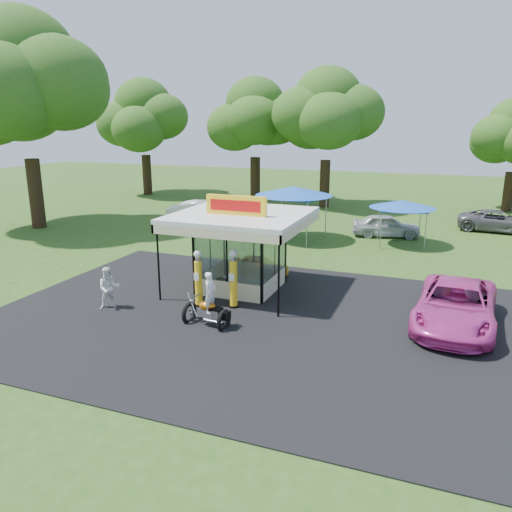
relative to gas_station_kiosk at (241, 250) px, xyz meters
The scene contains 19 objects.
ground 5.67m from the gas_station_kiosk, 68.18° to the right, with size 120.00×120.00×0.00m, color #294D18.
asphalt_apron 4.01m from the gas_station_kiosk, 56.26° to the right, with size 20.00×14.00×0.04m, color black.
gas_station_kiosk is the anchor object (origin of this frame).
gas_pump_left 2.73m from the gas_station_kiosk, 106.94° to the right, with size 0.43×0.43×2.30m.
gas_pump_right 2.35m from the gas_station_kiosk, 75.21° to the right, with size 0.44×0.44×2.37m.
motorcycle 4.35m from the gas_station_kiosk, 83.15° to the right, with size 1.82×1.03×2.11m.
spare_tires 1.72m from the gas_station_kiosk, 137.24° to the right, with size 0.79×0.54×0.65m.
kiosk_car 2.56m from the gas_station_kiosk, 90.00° to the left, with size 1.13×2.82×0.96m, color yellow.
pink_sedan 8.80m from the gas_station_kiosk, ahead, with size 2.64×5.72×1.59m, color #D23999.
spectator_west 5.69m from the gas_station_kiosk, 134.04° to the right, with size 0.82×0.64×1.68m, color white.
bg_car_a 14.81m from the gas_station_kiosk, 123.65° to the left, with size 1.71×4.90×1.61m, color white.
bg_car_c 13.70m from the gas_station_kiosk, 70.33° to the left, with size 1.69×4.21×1.43m, color #BABBC0.
bg_car_d 20.53m from the gas_station_kiosk, 56.34° to the left, with size 2.33×5.06×1.41m, color #565558.
tent_west 10.07m from the gas_station_kiosk, 93.99° to the left, with size 4.73×4.73×3.30m.
tent_east 12.34m from the gas_station_kiosk, 62.70° to the left, with size 3.81×3.81×2.67m.
oak_far_a 31.65m from the gas_station_kiosk, 130.28° to the left, with size 9.23×9.23×10.94m.
oak_far_b 26.79m from the gas_station_kiosk, 109.87° to the left, with size 9.06×9.06×10.80m.
oak_far_c 23.43m from the gas_station_kiosk, 94.56° to the left, with size 9.52×9.52×11.22m.
oak_near 20.74m from the gas_station_kiosk, 158.54° to the left, with size 12.04×12.04×13.86m.
Camera 1 is at (6.04, -14.11, 7.10)m, focal length 35.00 mm.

